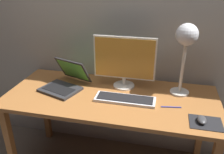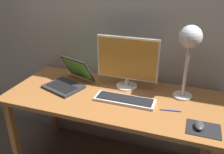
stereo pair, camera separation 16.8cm
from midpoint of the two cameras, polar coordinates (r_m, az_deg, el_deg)
name	(u,v)px [view 1 (the left image)]	position (r m, az deg, el deg)	size (l,w,h in m)	color
back_wall	(122,12)	(1.99, -0.07, 15.40)	(4.80, 0.06, 2.60)	#9E998E
desk	(111,105)	(1.85, -2.89, -6.70)	(1.60, 0.70, 0.74)	#935B2D
monitor	(124,60)	(1.85, 0.42, 3.99)	(0.49, 0.17, 0.42)	silver
keyboard_main	(125,99)	(1.73, 0.37, -5.41)	(0.44, 0.14, 0.03)	silver
laptop	(66,80)	(1.96, -13.33, -0.75)	(0.39, 0.41, 0.22)	#28282B
desk_lamp	(186,41)	(1.74, 14.77, 8.37)	(0.16, 0.16, 0.54)	beige
mousepad	(206,123)	(1.59, 18.78, -10.48)	(0.20, 0.16, 0.00)	black
mouse	(202,120)	(1.57, 17.92, -9.83)	(0.06, 0.10, 0.03)	#38383A
pen	(171,107)	(1.69, 11.25, -7.17)	(0.01, 0.01, 0.14)	#2633A5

